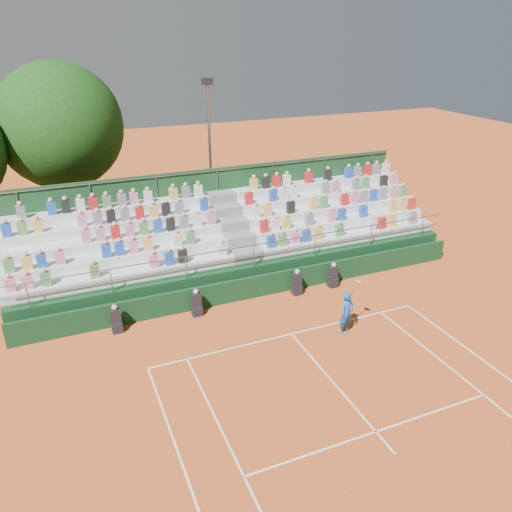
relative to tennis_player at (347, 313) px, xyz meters
name	(u,v)px	position (x,y,z in m)	size (l,w,h in m)	color
ground	(291,334)	(-1.94, 0.71, -0.88)	(90.00, 90.00, 0.00)	#C75421
courtside_wall	(259,286)	(-1.94, 3.91, -0.38)	(20.00, 0.15, 1.00)	black
line_officials	(241,296)	(-2.93, 3.46, -0.40)	(9.93, 0.40, 1.19)	black
grandstand	(233,246)	(-1.93, 7.15, 0.22)	(20.00, 5.20, 4.40)	black
tennis_player	(347,313)	(0.00, 0.00, 0.00)	(0.90, 0.59, 2.22)	#164DAB
tree_east	(60,126)	(-8.64, 14.05, 5.19)	(6.37, 6.37, 9.27)	#352513
floodlight_mast	(210,144)	(-1.06, 12.97, 3.92)	(0.60, 0.25, 8.24)	gray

